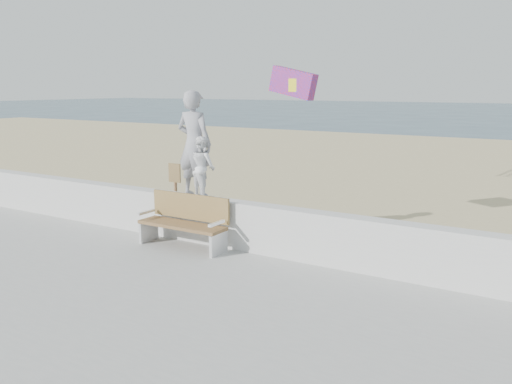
% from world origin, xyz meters
% --- Properties ---
extents(ground, '(220.00, 220.00, 0.00)m').
position_xyz_m(ground, '(0.00, 0.00, 0.00)').
color(ground, '#294252').
rests_on(ground, ground).
extents(sand, '(90.00, 40.00, 0.08)m').
position_xyz_m(sand, '(0.00, 9.00, 0.04)').
color(sand, tan).
rests_on(sand, ground).
extents(seawall, '(30.00, 0.35, 0.90)m').
position_xyz_m(seawall, '(0.00, 2.00, 0.63)').
color(seawall, beige).
rests_on(seawall, boardwalk).
extents(adult, '(0.76, 0.51, 2.06)m').
position_xyz_m(adult, '(-1.33, 2.00, 2.11)').
color(adult, gray).
rests_on(adult, seawall).
extents(child, '(0.70, 0.63, 1.20)m').
position_xyz_m(child, '(-1.15, 2.00, 1.68)').
color(child, white).
rests_on(child, seawall).
extents(bench, '(1.80, 0.57, 1.00)m').
position_xyz_m(bench, '(-1.24, 1.55, 0.69)').
color(bench, brown).
rests_on(bench, boardwalk).
extents(parafoil_kite, '(1.07, 0.31, 0.73)m').
position_xyz_m(parafoil_kite, '(-0.21, 4.00, 3.27)').
color(parafoil_kite, red).
rests_on(parafoil_kite, ground).
extents(sign, '(0.32, 0.07, 1.46)m').
position_xyz_m(sign, '(-2.54, 2.83, 0.94)').
color(sign, olive).
rests_on(sign, sand).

